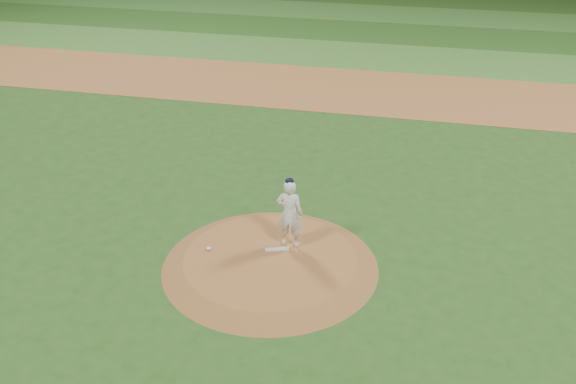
{
  "coord_description": "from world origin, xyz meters",
  "views": [
    {
      "loc": [
        3.5,
        -13.09,
        9.35
      ],
      "look_at": [
        0.0,
        2.0,
        1.1
      ],
      "focal_mm": 40.0,
      "sensor_mm": 36.0,
      "label": 1
    }
  ],
  "objects_px": {
    "pitchers_mound": "(270,262)",
    "rosin_bag": "(209,248)",
    "pitcher_on_mound": "(290,213)",
    "pitching_rubber": "(277,249)"
  },
  "relations": [
    {
      "from": "pitcher_on_mound",
      "to": "pitchers_mound",
      "type": "bearing_deg",
      "value": -116.56
    },
    {
      "from": "pitchers_mound",
      "to": "rosin_bag",
      "type": "bearing_deg",
      "value": -179.92
    },
    {
      "from": "rosin_bag",
      "to": "pitcher_on_mound",
      "type": "bearing_deg",
      "value": 19.17
    },
    {
      "from": "pitchers_mound",
      "to": "rosin_bag",
      "type": "xyz_separation_m",
      "value": [
        -1.64,
        -0.0,
        0.16
      ]
    },
    {
      "from": "rosin_bag",
      "to": "pitchers_mound",
      "type": "bearing_deg",
      "value": 0.08
    },
    {
      "from": "pitchers_mound",
      "to": "pitching_rubber",
      "type": "relative_size",
      "value": 8.94
    },
    {
      "from": "pitchers_mound",
      "to": "pitcher_on_mound",
      "type": "xyz_separation_m",
      "value": [
        0.34,
        0.69,
        1.09
      ]
    },
    {
      "from": "pitching_rubber",
      "to": "rosin_bag",
      "type": "height_order",
      "value": "rosin_bag"
    },
    {
      "from": "pitchers_mound",
      "to": "rosin_bag",
      "type": "distance_m",
      "value": 1.65
    },
    {
      "from": "pitchers_mound",
      "to": "pitcher_on_mound",
      "type": "relative_size",
      "value": 2.81
    }
  ]
}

